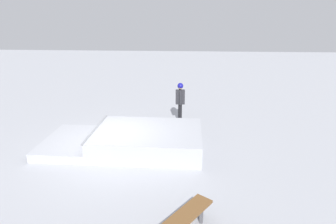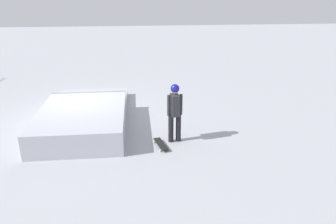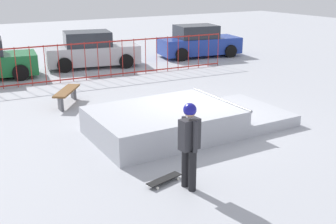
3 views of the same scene
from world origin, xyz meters
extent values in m
plane|color=#A8AAB2|center=(0.00, 0.00, 0.00)|extent=(60.00, 60.00, 0.00)
cube|color=#B0B3BB|center=(-1.17, -0.30, 0.35)|extent=(3.62, 2.63, 0.70)
cube|color=#B0B3BB|center=(1.53, -0.32, 0.15)|extent=(1.82, 2.61, 0.30)
cylinder|color=gray|center=(0.63, -0.32, 0.70)|extent=(0.10, 2.60, 0.08)
cylinder|color=black|center=(-2.17, -3.15, 0.41)|extent=(0.15, 0.15, 0.82)
cylinder|color=black|center=(-2.19, -2.93, 0.41)|extent=(0.15, 0.15, 0.82)
cube|color=#2D2D33|center=(-2.18, -3.04, 1.12)|extent=(0.40, 0.25, 0.60)
cylinder|color=#2D2D33|center=(-2.16, -3.22, 1.12)|extent=(0.09, 0.09, 0.60)
cylinder|color=#2D2D33|center=(-2.19, -2.87, 1.12)|extent=(0.09, 0.09, 0.60)
sphere|color=tan|center=(-2.18, -3.04, 1.57)|extent=(0.22, 0.22, 0.22)
sphere|color=navy|center=(-2.18, -3.04, 1.60)|extent=(0.25, 0.25, 0.25)
cube|color=black|center=(-2.48, -2.62, 0.08)|extent=(0.82, 0.38, 0.02)
cylinder|color=silver|center=(-2.73, -2.79, 0.03)|extent=(0.06, 0.04, 0.06)
cylinder|color=silver|center=(-2.78, -2.57, 0.03)|extent=(0.06, 0.04, 0.06)
cylinder|color=silver|center=(-2.18, -2.66, 0.03)|extent=(0.06, 0.04, 0.06)
cylinder|color=silver|center=(-2.23, -2.44, 0.03)|extent=(0.06, 0.04, 0.06)
camera|label=1|loc=(-2.47, 8.41, 4.31)|focal=30.04mm
camera|label=2|loc=(-10.51, -1.93, 4.13)|focal=34.13mm
camera|label=3|loc=(-6.21, -9.11, 3.91)|focal=44.66mm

